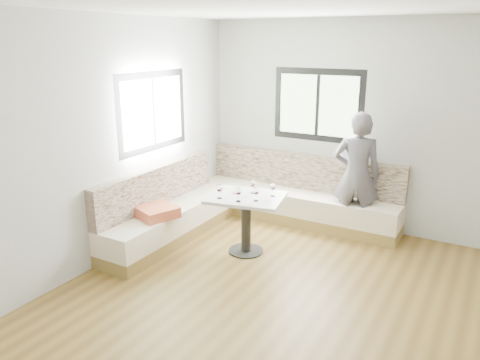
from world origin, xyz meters
name	(u,v)px	position (x,y,z in m)	size (l,w,h in m)	color
room	(307,171)	(-0.08, 0.08, 1.41)	(5.01, 5.01, 2.81)	brown
banquette	(243,205)	(-1.59, 1.62, 0.33)	(2.90, 2.80, 0.95)	olive
table	(246,210)	(-1.18, 0.97, 0.54)	(1.00, 0.85, 0.72)	black
person	(356,175)	(-0.20, 2.17, 0.83)	(0.60, 0.40, 1.66)	#545058
olive_ramekin	(237,192)	(-1.34, 1.02, 0.74)	(0.09, 0.09, 0.04)	white
wine_glass_a	(219,189)	(-1.42, 0.75, 0.84)	(0.08, 0.08, 0.17)	white
wine_glass_b	(238,192)	(-1.17, 0.76, 0.84)	(0.08, 0.08, 0.17)	white
wine_glass_c	(256,191)	(-1.00, 0.87, 0.84)	(0.08, 0.08, 0.17)	white
wine_glass_d	(253,184)	(-1.17, 1.12, 0.84)	(0.08, 0.08, 0.17)	white
wine_glass_e	(273,187)	(-0.91, 1.12, 0.84)	(0.08, 0.08, 0.17)	white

